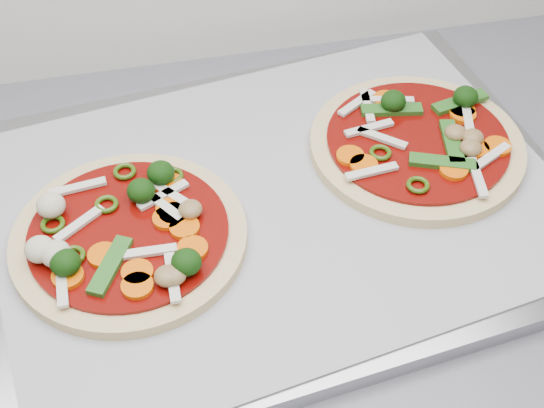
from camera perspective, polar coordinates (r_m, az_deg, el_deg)
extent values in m
cube|color=#9A9A9F|center=(0.67, 0.48, -0.05)|extent=(0.55, 0.43, 0.02)
cube|color=#95959A|center=(0.66, 0.49, 0.50)|extent=(0.54, 0.43, 0.00)
cylinder|color=#E7C181|center=(0.63, -10.68, -2.50)|extent=(0.21, 0.21, 0.01)
cylinder|color=#700000|center=(0.63, -10.76, -2.08)|extent=(0.18, 0.18, 0.00)
ellipsoid|color=#12380A|center=(0.64, -9.83, 0.99)|extent=(0.03, 0.03, 0.02)
ellipsoid|color=#12380A|center=(0.58, -6.47, -4.37)|extent=(0.03, 0.03, 0.02)
cube|color=beige|center=(0.65, -8.20, 0.67)|extent=(0.05, 0.03, 0.00)
cylinder|color=#EE5D00|center=(0.63, -7.41, -0.76)|extent=(0.03, 0.03, 0.00)
cube|color=beige|center=(0.64, -14.30, -1.45)|extent=(0.04, 0.04, 0.00)
cube|color=beige|center=(0.59, -7.50, -5.50)|extent=(0.01, 0.05, 0.00)
torus|color=#2C4B0B|center=(0.64, -16.18, -1.46)|extent=(0.03, 0.03, 0.00)
cube|color=beige|center=(0.61, -9.43, -3.59)|extent=(0.05, 0.01, 0.00)
cylinder|color=#EE5D00|center=(0.62, -6.60, -1.76)|extent=(0.03, 0.03, 0.00)
ellipsoid|color=beige|center=(0.61, -15.97, -3.62)|extent=(0.03, 0.03, 0.02)
cube|color=#295E20|center=(0.60, -12.08, -4.56)|extent=(0.04, 0.06, 0.00)
cylinder|color=#EE5D00|center=(0.63, -7.64, -0.40)|extent=(0.03, 0.03, 0.00)
cube|color=beige|center=(0.64, -7.45, 0.63)|extent=(0.04, 0.04, 0.00)
ellipsoid|color=beige|center=(0.62, -17.07, -3.28)|extent=(0.03, 0.03, 0.02)
cylinder|color=#EE5D00|center=(0.63, -7.87, -1.08)|extent=(0.03, 0.03, 0.00)
cylinder|color=#EE5D00|center=(0.60, -6.00, -3.35)|extent=(0.03, 0.03, 0.00)
torus|color=#2C4B0B|center=(0.65, -12.36, -0.01)|extent=(0.03, 0.03, 0.00)
torus|color=#2C4B0B|center=(0.66, -7.54, 2.13)|extent=(0.02, 0.02, 0.00)
ellipsoid|color=olive|center=(0.63, -6.16, -0.40)|extent=(0.03, 0.03, 0.01)
cylinder|color=#EE5D00|center=(0.61, -12.58, -3.77)|extent=(0.03, 0.03, 0.00)
ellipsoid|color=#12380A|center=(0.65, -8.38, 2.34)|extent=(0.03, 0.03, 0.02)
ellipsoid|color=olive|center=(0.58, -7.41, -5.31)|extent=(0.02, 0.02, 0.01)
cube|color=beige|center=(0.67, -14.39, 1.23)|extent=(0.05, 0.01, 0.00)
ellipsoid|color=beige|center=(0.65, -16.31, -0.11)|extent=(0.03, 0.03, 0.02)
cylinder|color=#EE5D00|center=(0.59, -10.11, -5.09)|extent=(0.03, 0.03, 0.00)
ellipsoid|color=olive|center=(0.58, -7.92, -5.39)|extent=(0.03, 0.03, 0.01)
cylinder|color=#EE5D00|center=(0.60, -15.12, -5.26)|extent=(0.03, 0.03, 0.00)
cylinder|color=#EE5D00|center=(0.66, -7.85, 1.55)|extent=(0.03, 0.03, 0.00)
torus|color=#2C4B0B|center=(0.62, -14.77, -3.77)|extent=(0.03, 0.03, 0.00)
cube|color=beige|center=(0.60, -15.55, -5.68)|extent=(0.01, 0.05, 0.00)
ellipsoid|color=#12380A|center=(0.60, -15.29, -4.28)|extent=(0.03, 0.03, 0.02)
cube|color=beige|center=(0.64, -8.27, -0.04)|extent=(0.03, 0.04, 0.00)
cylinder|color=#EE5D00|center=(0.59, -10.11, -6.09)|extent=(0.03, 0.03, 0.00)
torus|color=#2C4B0B|center=(0.67, -11.04, 2.43)|extent=(0.03, 0.03, 0.00)
cylinder|color=#E7C181|center=(0.71, 10.83, 4.35)|extent=(0.24, 0.24, 0.01)
cylinder|color=#700000|center=(0.71, 10.91, 4.78)|extent=(0.20, 0.20, 0.00)
cylinder|color=#EE5D00|center=(0.74, 14.18, 6.55)|extent=(0.03, 0.03, 0.00)
torus|color=#2C4B0B|center=(0.66, 10.93, 1.41)|extent=(0.02, 0.02, 0.00)
cube|color=#295E20|center=(0.68, 12.69, 3.07)|extent=(0.06, 0.03, 0.00)
cube|color=beige|center=(0.73, 14.53, 6.15)|extent=(0.02, 0.05, 0.00)
torus|color=#2C4B0B|center=(0.68, 8.16, 3.85)|extent=(0.02, 0.02, 0.00)
ellipsoid|color=olive|center=(0.70, 14.74, 4.12)|extent=(0.03, 0.03, 0.01)
cube|color=beige|center=(0.67, 7.52, 2.44)|extent=(0.05, 0.01, 0.00)
cube|color=#295E20|center=(0.73, 8.99, 7.03)|extent=(0.06, 0.02, 0.00)
cube|color=beige|center=(0.70, 16.14, 3.43)|extent=(0.05, 0.03, 0.00)
ellipsoid|color=olive|center=(0.71, 14.88, 4.88)|extent=(0.03, 0.03, 0.01)
cube|color=#295E20|center=(0.71, 13.39, 4.55)|extent=(0.03, 0.06, 0.00)
cube|color=beige|center=(0.73, 7.18, 7.34)|extent=(0.02, 0.05, 0.00)
cylinder|color=#EE5D00|center=(0.67, 6.92, 2.94)|extent=(0.03, 0.03, 0.00)
cylinder|color=#EE5D00|center=(0.68, 13.52, 2.52)|extent=(0.03, 0.03, 0.00)
cylinder|color=#EE5D00|center=(0.75, 14.10, 6.88)|extent=(0.03, 0.03, 0.00)
cylinder|color=#EE5D00|center=(0.71, 16.62, 4.19)|extent=(0.03, 0.03, 0.00)
cube|color=beige|center=(0.68, 15.22, 1.94)|extent=(0.02, 0.05, 0.00)
cube|color=beige|center=(0.70, 8.27, 4.94)|extent=(0.04, 0.04, 0.00)
cube|color=#295E20|center=(0.75, 13.98, 7.47)|extent=(0.06, 0.03, 0.00)
cube|color=beige|center=(0.71, 7.32, 5.69)|extent=(0.05, 0.02, 0.00)
ellipsoid|color=#12380A|center=(0.73, 9.12, 7.66)|extent=(0.03, 0.03, 0.02)
cylinder|color=#EE5D00|center=(0.68, 5.91, 3.63)|extent=(0.04, 0.04, 0.00)
ellipsoid|color=#12380A|center=(0.75, 14.37, 7.83)|extent=(0.03, 0.03, 0.02)
cube|color=beige|center=(0.74, 6.42, 7.57)|extent=(0.04, 0.03, 0.00)
cylinder|color=#EE5D00|center=(0.71, 15.06, 4.05)|extent=(0.03, 0.03, 0.00)
cylinder|color=#EE5D00|center=(0.74, 8.58, 7.79)|extent=(0.03, 0.03, 0.00)
ellipsoid|color=olive|center=(0.71, 13.65, 5.24)|extent=(0.02, 0.02, 0.01)
cube|color=beige|center=(0.74, 8.80, 7.75)|extent=(0.05, 0.02, 0.00)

